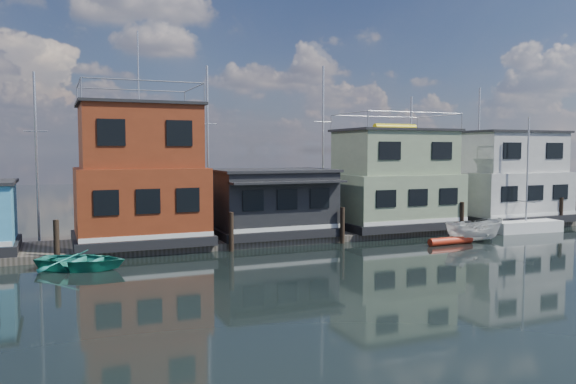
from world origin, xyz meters
name	(u,v)px	position (x,y,z in m)	size (l,w,h in m)	color
ground	(382,280)	(0.00, 0.00, 0.00)	(160.00, 160.00, 0.00)	black
dock	(279,236)	(0.00, 12.00, 0.20)	(48.00, 5.00, 0.40)	#595147
houseboat_red	(140,177)	(-8.50, 12.00, 4.10)	(7.40, 5.90, 11.86)	black
houseboat_dark	(272,202)	(-0.50, 11.98, 2.42)	(7.40, 6.10, 4.06)	black
houseboat_green	(394,181)	(8.50, 12.00, 3.55)	(8.40, 5.90, 7.03)	black
houseboat_white	(507,178)	(18.50, 12.00, 3.54)	(8.40, 5.90, 6.66)	black
pilings	(292,228)	(-0.33, 9.20, 1.10)	(42.28, 0.28, 2.20)	#2D2116
background_masts	(308,151)	(4.76, 18.00, 5.55)	(36.40, 0.16, 12.00)	silver
red_kayak	(451,241)	(8.77, 6.30, 0.23)	(0.46, 0.46, 3.11)	red
motorboat	(474,230)	(10.62, 6.41, 0.74)	(1.44, 3.84, 1.48)	silver
day_sailer	(526,225)	(16.94, 8.52, 0.45)	(5.11, 2.04, 7.89)	white
dinghy_teal	(82,260)	(-11.92, 7.30, 0.44)	(3.01, 4.21, 0.87)	teal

